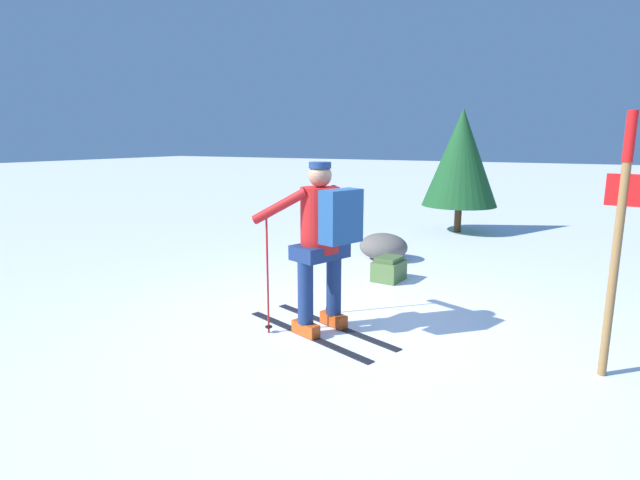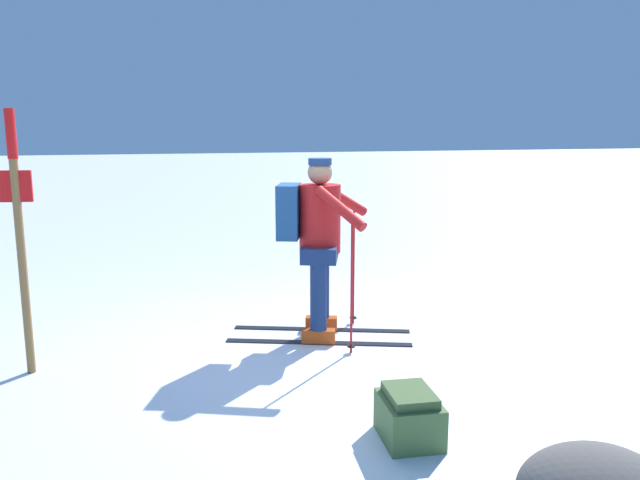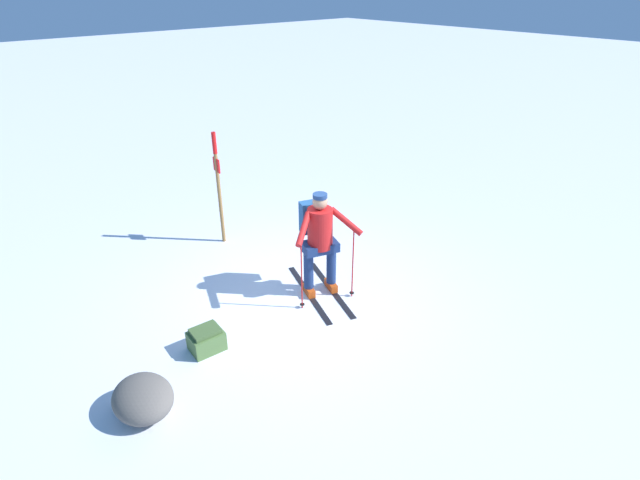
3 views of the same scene
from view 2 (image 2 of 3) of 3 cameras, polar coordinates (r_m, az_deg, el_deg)
name	(u,v)px [view 2 (image 2 of 3)]	position (r m, az deg, el deg)	size (l,w,h in m)	color
ground_plane	(308,347)	(5.62, -1.07, -9.79)	(80.00, 80.00, 0.00)	white
skier	(316,234)	(5.66, -0.39, 0.56)	(1.75, 1.13, 1.66)	black
dropped_backpack	(409,416)	(4.08, 8.16, -15.66)	(0.38, 0.46, 0.33)	#4C6B38
trail_marker	(19,220)	(5.29, -25.85, 1.66)	(0.24, 0.07, 2.07)	olive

